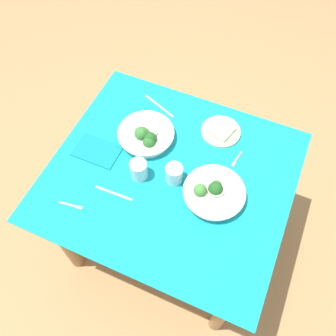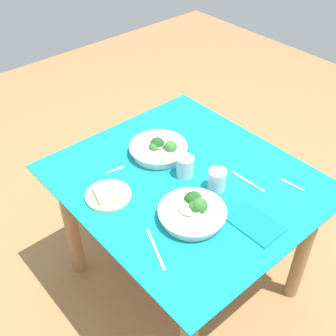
# 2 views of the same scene
# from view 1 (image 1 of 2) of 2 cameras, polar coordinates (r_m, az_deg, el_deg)

# --- Properties ---
(ground_plane) EXTENTS (6.00, 6.00, 0.00)m
(ground_plane) POSITION_cam_1_polar(r_m,az_deg,el_deg) (2.36, 0.26, -10.29)
(ground_plane) COLOR #9E7547
(dining_table) EXTENTS (1.10, 0.99, 0.75)m
(dining_table) POSITION_cam_1_polar(r_m,az_deg,el_deg) (1.79, 0.34, -3.12)
(dining_table) COLOR teal
(dining_table) RESTS_ON ground_plane
(broccoli_bowl_far) EXTENTS (0.27, 0.27, 0.10)m
(broccoli_bowl_far) POSITION_cam_1_polar(r_m,az_deg,el_deg) (1.77, -3.45, 5.14)
(broccoli_bowl_far) COLOR white
(broccoli_bowl_far) RESTS_ON dining_table
(broccoli_bowl_near) EXTENTS (0.28, 0.28, 0.09)m
(broccoli_bowl_near) POSITION_cam_1_polar(r_m,az_deg,el_deg) (1.61, 7.12, -3.85)
(broccoli_bowl_near) COLOR white
(broccoli_bowl_near) RESTS_ON dining_table
(bread_side_plate) EXTENTS (0.20, 0.20, 0.03)m
(bread_side_plate) POSITION_cam_1_polar(r_m,az_deg,el_deg) (1.83, 8.30, 5.77)
(bread_side_plate) COLOR #B7D684
(bread_side_plate) RESTS_ON dining_table
(water_glass_center) EXTENTS (0.08, 0.08, 0.09)m
(water_glass_center) POSITION_cam_1_polar(r_m,az_deg,el_deg) (1.64, -4.59, -0.26)
(water_glass_center) COLOR silver
(water_glass_center) RESTS_ON dining_table
(water_glass_side) EXTENTS (0.08, 0.08, 0.10)m
(water_glass_side) POSITION_cam_1_polar(r_m,az_deg,el_deg) (1.63, 0.96, -0.91)
(water_glass_side) COLOR silver
(water_glass_side) RESTS_ON dining_table
(fork_by_far_bowl) EXTENTS (0.03, 0.10, 0.00)m
(fork_by_far_bowl) POSITION_cam_1_polar(r_m,az_deg,el_deg) (1.75, 10.66, 1.30)
(fork_by_far_bowl) COLOR #B7B7BC
(fork_by_far_bowl) RESTS_ON dining_table
(fork_by_near_bowl) EXTENTS (0.11, 0.02, 0.00)m
(fork_by_near_bowl) POSITION_cam_1_polar(r_m,az_deg,el_deg) (1.66, -14.81, -5.71)
(fork_by_near_bowl) COLOR #B7B7BC
(fork_by_near_bowl) RESTS_ON dining_table
(table_knife_left) EXTENTS (0.19, 0.09, 0.00)m
(table_knife_left) POSITION_cam_1_polar(r_m,az_deg,el_deg) (1.92, -1.37, 9.68)
(table_knife_left) COLOR #B7B7BC
(table_knife_left) RESTS_ON dining_table
(table_knife_right) EXTENTS (0.18, 0.02, 0.00)m
(table_knife_right) POSITION_cam_1_polar(r_m,az_deg,el_deg) (1.65, -8.48, -3.94)
(table_knife_right) COLOR #B7B7BC
(table_knife_right) RESTS_ON dining_table
(napkin_folded_upper) EXTENTS (0.22, 0.14, 0.01)m
(napkin_folded_upper) POSITION_cam_1_polar(r_m,az_deg,el_deg) (1.78, -11.05, 2.67)
(napkin_folded_upper) COLOR #0F777D
(napkin_folded_upper) RESTS_ON dining_table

